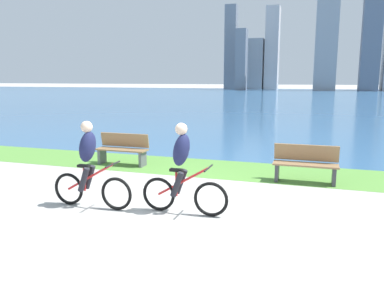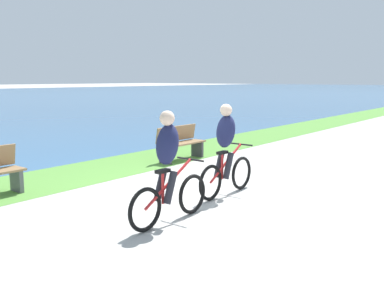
# 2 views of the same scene
# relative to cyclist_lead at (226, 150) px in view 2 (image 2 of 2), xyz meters

# --- Properties ---
(ground_plane) EXTENTS (300.00, 300.00, 0.00)m
(ground_plane) POSITION_rel_cyclist_lead_xyz_m (-0.15, 0.68, -0.84)
(ground_plane) COLOR #B2AFA8
(grass_strip_bayside) EXTENTS (120.00, 2.15, 0.01)m
(grass_strip_bayside) POSITION_rel_cyclist_lead_xyz_m (-0.15, 3.60, -0.83)
(grass_strip_bayside) COLOR #59933D
(grass_strip_bayside) RESTS_ON ground
(cyclist_lead) EXTENTS (1.65, 0.52, 1.68)m
(cyclist_lead) POSITION_rel_cyclist_lead_xyz_m (0.00, 0.00, 0.00)
(cyclist_lead) COLOR black
(cyclist_lead) RESTS_ON ground
(cyclist_trailing) EXTENTS (1.69, 0.52, 1.68)m
(cyclist_trailing) POSITION_rel_cyclist_lead_xyz_m (-1.81, -0.21, -0.00)
(cyclist_trailing) COLOR black
(cyclist_trailing) RESTS_ON ground
(bench_near_path) EXTENTS (1.50, 0.47, 0.90)m
(bench_near_path) POSITION_rel_cyclist_lead_xyz_m (2.10, 2.89, -0.39)
(bench_near_path) COLOR olive
(bench_near_path) RESTS_ON ground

